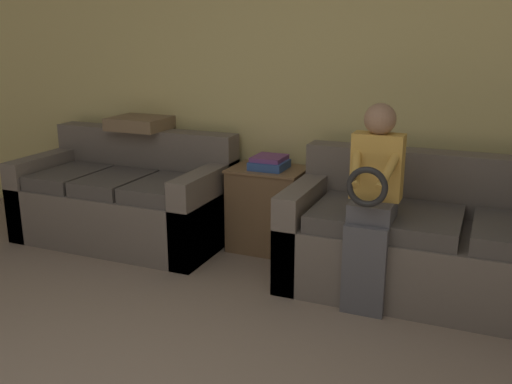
{
  "coord_description": "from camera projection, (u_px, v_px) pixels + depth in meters",
  "views": [
    {
      "loc": [
        1.25,
        -1.11,
        1.63
      ],
      "look_at": [
        0.03,
        1.78,
        0.74
      ],
      "focal_mm": 40.0,
      "sensor_mm": 36.0,
      "label": 1
    }
  ],
  "objects": [
    {
      "name": "couch_main",
      "position": [
        465.0,
        248.0,
        3.56
      ],
      "size": [
        2.25,
        0.88,
        0.85
      ],
      "color": "#70665B",
      "rests_on": "ground_plane"
    },
    {
      "name": "wall_back",
      "position": [
        316.0,
        80.0,
        4.21
      ],
      "size": [
        7.17,
        0.06,
        2.55
      ],
      "color": "#DBCC7F",
      "rests_on": "ground_plane"
    },
    {
      "name": "book_stack",
      "position": [
        269.0,
        163.0,
        4.23
      ],
      "size": [
        0.26,
        0.27,
        0.09
      ],
      "color": "#33569E",
      "rests_on": "side_shelf"
    },
    {
      "name": "side_shelf",
      "position": [
        268.0,
        208.0,
        4.34
      ],
      "size": [
        0.56,
        0.43,
        0.64
      ],
      "color": "brown",
      "rests_on": "ground_plane"
    },
    {
      "name": "couch_side",
      "position": [
        127.0,
        200.0,
        4.57
      ],
      "size": [
        1.64,
        0.86,
        0.85
      ],
      "color": "#70665B",
      "rests_on": "ground_plane"
    },
    {
      "name": "child_left_seated",
      "position": [
        373.0,
        198.0,
        3.34
      ],
      "size": [
        0.3,
        0.38,
        1.23
      ],
      "color": "#56565B",
      "rests_on": "ground_plane"
    },
    {
      "name": "throw_pillow",
      "position": [
        142.0,
        123.0,
        4.68
      ],
      "size": [
        0.45,
        0.45,
        0.1
      ],
      "color": "#846B4C",
      "rests_on": "couch_side"
    }
  ]
}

